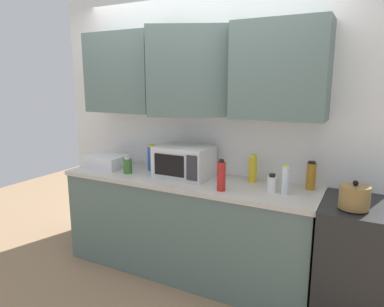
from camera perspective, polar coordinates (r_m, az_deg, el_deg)
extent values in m
cube|color=white|center=(3.30, 1.63, 4.01)|extent=(3.18, 0.06, 2.60)
cube|color=slate|center=(3.52, -11.19, 12.85)|extent=(0.73, 0.33, 0.75)
cube|color=slate|center=(3.07, -0.21, 13.27)|extent=(0.80, 0.61, 0.75)
cube|color=slate|center=(2.83, 14.30, 13.06)|extent=(0.73, 0.33, 0.75)
cube|color=slate|center=(3.25, -1.08, -12.10)|extent=(2.28, 0.60, 0.86)
cube|color=beige|center=(3.09, -1.11, -4.45)|extent=(2.31, 0.63, 0.04)
cube|color=black|center=(2.89, 27.86, -16.27)|extent=(0.76, 0.64, 0.90)
cylinder|color=black|center=(2.58, 25.01, -8.28)|extent=(0.18, 0.18, 0.01)
cylinder|color=black|center=(2.85, 25.32, -6.49)|extent=(0.18, 0.18, 0.01)
cylinder|color=olive|center=(2.56, 25.17, -6.50)|extent=(0.20, 0.20, 0.16)
sphere|color=black|center=(2.53, 25.36, -4.42)|extent=(0.04, 0.04, 0.04)
cube|color=silver|center=(3.11, -1.28, -1.32)|extent=(0.48, 0.36, 0.28)
cube|color=black|center=(2.98, -3.83, -1.93)|extent=(0.29, 0.01, 0.18)
cube|color=#2D2D33|center=(2.87, -0.05, -2.42)|extent=(0.10, 0.01, 0.21)
cube|color=silver|center=(3.58, -13.85, -1.23)|extent=(0.38, 0.30, 0.12)
cylinder|color=#2D56B7|center=(3.36, -6.67, -0.84)|extent=(0.08, 0.08, 0.23)
cylinder|color=yellow|center=(3.34, -6.72, 1.29)|extent=(0.06, 0.06, 0.02)
cylinder|color=red|center=(2.72, 4.84, -3.79)|extent=(0.07, 0.07, 0.23)
cylinder|color=black|center=(2.69, 4.89, -1.22)|extent=(0.04, 0.04, 0.02)
cylinder|color=silver|center=(2.73, 15.14, -4.32)|extent=(0.06, 0.06, 0.21)
cylinder|color=yellow|center=(2.70, 15.27, -2.01)|extent=(0.03, 0.03, 0.02)
cylinder|color=#AD701E|center=(2.90, 19.01, -3.60)|extent=(0.07, 0.07, 0.21)
cylinder|color=black|center=(2.88, 19.16, -1.40)|extent=(0.06, 0.06, 0.02)
cylinder|color=#386B2D|center=(3.30, -10.56, -2.06)|extent=(0.08, 0.08, 0.14)
cylinder|color=silver|center=(3.28, -10.61, -0.72)|extent=(0.05, 0.05, 0.02)
cylinder|color=gold|center=(3.00, 9.98, -2.67)|extent=(0.07, 0.07, 0.21)
cylinder|color=yellow|center=(2.97, 10.06, -0.45)|extent=(0.05, 0.05, 0.03)
cylinder|color=white|center=(2.77, 13.01, -4.96)|extent=(0.07, 0.07, 0.12)
cylinder|color=black|center=(2.75, 13.07, -3.52)|extent=(0.05, 0.05, 0.02)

